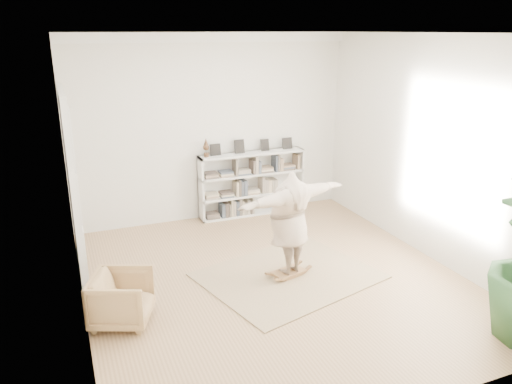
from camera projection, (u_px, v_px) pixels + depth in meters
floor at (274, 280)px, 7.63m from camera, size 6.00×6.00×0.00m
room_shell at (211, 37)px, 9.13m from camera, size 6.00×6.00×6.00m
doors at (73, 189)px, 7.37m from camera, size 0.09×1.78×2.92m
bookshelf at (252, 184)px, 10.18m from camera, size 2.20×0.35×1.64m
armchair at (122, 299)px, 6.43m from camera, size 0.96×0.95×0.68m
rug at (288, 276)px, 7.73m from camera, size 2.93×2.58×0.02m
rocker_board at (288, 272)px, 7.71m from camera, size 0.56×0.42×0.11m
person at (290, 220)px, 7.45m from camera, size 2.04×1.03×1.60m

